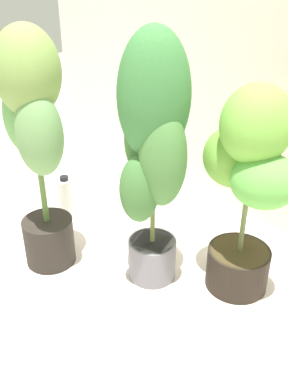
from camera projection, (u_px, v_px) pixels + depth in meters
ground_plane at (115, 288)px, 1.74m from camera, size 8.00×8.00×0.00m
mylar_back_wall at (272, 2)px, 1.75m from camera, size 3.20×0.01×2.00m
potted_plant_center at (153, 144)px, 1.52m from camera, size 0.34×0.32×0.99m
potted_plant_back_right at (248, 177)px, 1.53m from camera, size 0.46×0.35×0.82m
potted_plant_front_left at (35, 131)px, 1.61m from camera, size 0.36×0.33×0.98m
nutrient_bottle at (66, 198)px, 2.15m from camera, size 0.08×0.08×0.23m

